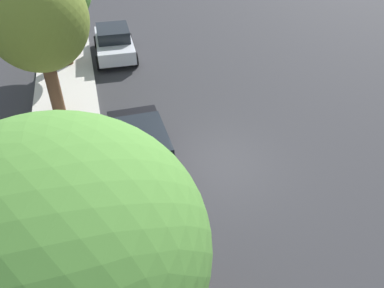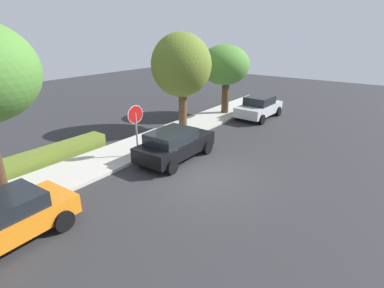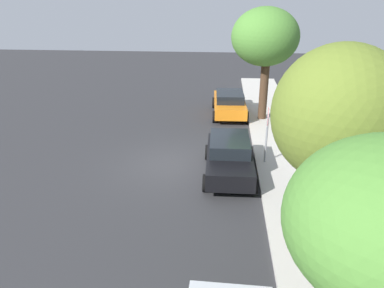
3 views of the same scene
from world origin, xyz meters
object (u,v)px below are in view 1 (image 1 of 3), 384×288
at_px(street_tree_mid_block, 37,19).
at_px(parked_car_black, 142,146).
at_px(parked_car_silver, 114,42).
at_px(street_tree_near_corner, 59,252).
at_px(stop_sign, 91,146).

bearing_deg(street_tree_mid_block, parked_car_black, -146.04).
distance_m(parked_car_silver, street_tree_near_corner, 16.09).
relative_size(stop_sign, parked_car_silver, 0.63).
xyz_separation_m(street_tree_near_corner, street_tree_mid_block, (10.52, 0.91, -0.69)).
height_order(stop_sign, street_tree_mid_block, street_tree_mid_block).
relative_size(parked_car_silver, street_tree_mid_block, 0.71).
xyz_separation_m(stop_sign, parked_car_black, (0.92, -1.48, -0.99)).
xyz_separation_m(stop_sign, street_tree_mid_block, (4.85, 1.17, 2.01)).
relative_size(parked_car_black, street_tree_mid_block, 0.72).
distance_m(parked_car_silver, street_tree_mid_block, 6.47).
relative_size(parked_car_black, parked_car_silver, 1.02).
bearing_deg(parked_car_silver, parked_car_black, 179.38).
xyz_separation_m(stop_sign, parked_car_silver, (9.89, -1.58, -0.99)).
xyz_separation_m(parked_car_black, street_tree_mid_block, (3.93, 2.65, 3.01)).
distance_m(street_tree_near_corner, street_tree_mid_block, 10.58).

